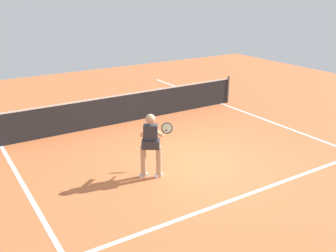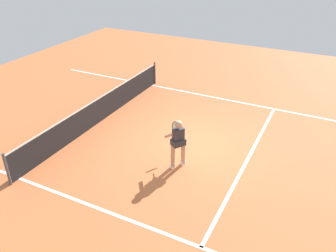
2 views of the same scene
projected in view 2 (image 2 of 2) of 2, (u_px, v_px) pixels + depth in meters
ground_plane at (194, 145)px, 11.67m from camera, size 25.20×25.20×0.00m
service_line_marking at (248, 158)px, 10.94m from camera, size 7.97×0.10×0.01m
sideline_left_marking at (131, 221)px, 8.55m from camera, size 0.10×17.39×0.01m
sideline_right_marking at (230, 100)px, 14.79m from camera, size 0.10×17.39×0.01m
court_net at (100, 109)px, 12.93m from camera, size 8.65×0.08×1.04m
tennis_player at (178, 141)px, 10.23m from camera, size 1.09×0.76×1.55m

